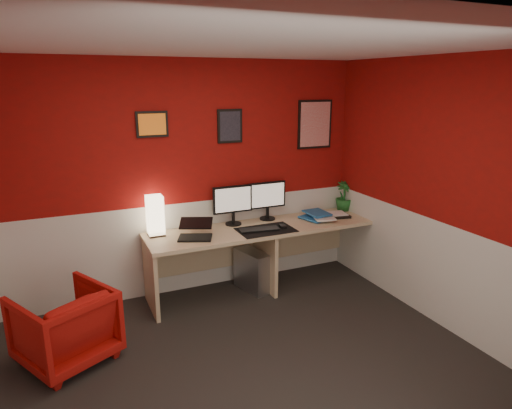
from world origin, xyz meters
name	(u,v)px	position (x,y,z in m)	size (l,w,h in m)	color
ground	(249,376)	(0.00, 0.00, 0.00)	(4.00, 3.50, 0.01)	black
ceiling	(247,44)	(0.00, 0.00, 2.50)	(4.00, 3.50, 0.01)	white
wall_back	(184,180)	(0.00, 1.75, 1.25)	(4.00, 0.01, 2.50)	#990F0C
wall_front	(427,356)	(0.00, -1.75, 1.25)	(4.00, 0.01, 2.50)	#990F0C
wall_right	(453,199)	(2.00, 0.00, 1.25)	(0.01, 3.50, 2.50)	#990F0C
wainscot_back	(187,247)	(0.00, 1.75, 0.50)	(4.00, 0.01, 1.00)	silver
wainscot_right	(444,276)	(2.00, 0.00, 0.50)	(0.01, 3.50, 1.00)	silver
desk	(265,257)	(0.80, 1.41, 0.36)	(2.60, 0.65, 0.73)	tan
shoji_lamp	(155,217)	(-0.35, 1.59, 0.93)	(0.16, 0.16, 0.40)	#FFE5B2
laptop	(195,228)	(-0.02, 1.33, 0.84)	(0.33, 0.23, 0.22)	black
monitor_left	(233,199)	(0.51, 1.61, 1.02)	(0.45, 0.06, 0.58)	black
monitor_right	(268,195)	(0.94, 1.64, 1.02)	(0.45, 0.06, 0.58)	black
desk_mat	(266,230)	(0.75, 1.28, 0.73)	(0.60, 0.38, 0.01)	black
keyboard	(259,229)	(0.68, 1.29, 0.74)	(0.42, 0.14, 0.02)	black
mouse	(283,226)	(0.95, 1.27, 0.75)	(0.06, 0.10, 0.03)	black
book_bottom	(307,220)	(1.31, 1.38, 0.74)	(0.22, 0.30, 0.03)	#22609F
book_middle	(313,217)	(1.39, 1.38, 0.77)	(0.23, 0.32, 0.02)	silver
book_top	(308,214)	(1.35, 1.42, 0.79)	(0.23, 0.31, 0.03)	#22609F
zen_tray	(333,215)	(1.68, 1.42, 0.74)	(0.35, 0.25, 0.03)	black
potted_plant	(344,196)	(1.95, 1.60, 0.91)	(0.20, 0.20, 0.36)	#19591E
pc_tower	(253,270)	(0.66, 1.43, 0.23)	(0.20, 0.45, 0.45)	#99999E
armchair	(65,326)	(-1.30, 0.82, 0.32)	(0.67, 0.69, 0.63)	#AB150F
art_left	(152,124)	(-0.30, 1.74, 1.85)	(0.32, 0.02, 0.26)	orange
art_center	(230,126)	(0.53, 1.74, 1.80)	(0.28, 0.02, 0.36)	black
art_right	(315,124)	(1.59, 1.74, 1.78)	(0.44, 0.02, 0.56)	red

